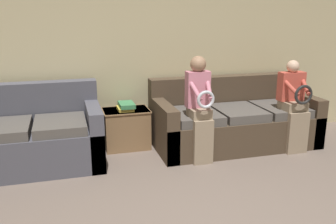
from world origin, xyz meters
The scene contains 7 objects.
wall_back centered at (0.00, 3.07, 1.27)m, with size 7.35×0.06×2.55m.
couch_main centered at (1.19, 2.55, 0.32)m, with size 2.15×0.96×0.89m.
couch_side centered at (-1.36, 2.53, 0.33)m, with size 1.53×0.93×0.93m.
child_left_seated centered at (0.55, 2.16, 0.70)m, with size 0.28×0.38×1.26m.
child_right_seated centered at (1.83, 2.15, 0.63)m, with size 0.34×0.37×1.16m.
side_shelf centered at (-0.23, 2.81, 0.27)m, with size 0.60×0.42×0.52m.
book_stack centered at (-0.23, 2.81, 0.57)m, with size 0.21×0.30×0.09m.
Camera 1 is at (-0.98, -1.86, 1.78)m, focal length 40.00 mm.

